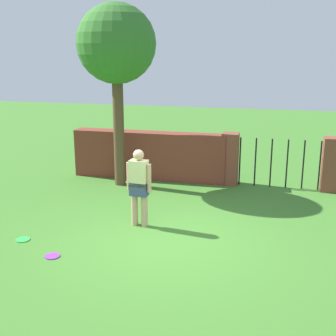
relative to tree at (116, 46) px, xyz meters
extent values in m
plane|color=#3D7528|center=(2.11, -3.31, -3.63)|extent=(40.00, 40.00, 0.00)
cube|color=brown|center=(0.61, 0.75, -2.96)|extent=(4.32, 0.50, 1.33)
cylinder|color=brown|center=(0.00, 0.00, -2.06)|extent=(0.28, 0.28, 3.14)
sphere|color=#337028|center=(0.00, 0.00, 0.06)|extent=(2.01, 2.01, 2.01)
cylinder|color=tan|center=(1.50, -2.68, -3.20)|extent=(0.14, 0.14, 0.85)
cylinder|color=tan|center=(1.28, -2.66, -3.20)|extent=(0.14, 0.14, 0.85)
cube|color=#3F4C72|center=(1.39, -2.67, -2.83)|extent=(0.38, 0.26, 0.28)
cube|color=beige|center=(1.39, -2.67, -2.50)|extent=(0.38, 0.26, 0.55)
sphere|color=tan|center=(1.39, -2.67, -2.12)|extent=(0.22, 0.22, 0.22)
cylinder|color=tan|center=(1.61, -2.70, -2.58)|extent=(0.09, 0.09, 0.58)
cylinder|color=tan|center=(1.17, -2.65, -2.58)|extent=(0.09, 0.09, 0.58)
cube|color=brown|center=(2.87, 0.75, -2.93)|extent=(0.44, 0.44, 1.40)
cube|color=brown|center=(5.45, 0.75, -2.93)|extent=(0.44, 0.44, 1.40)
cylinder|color=black|center=(3.14, 0.75, -2.98)|extent=(0.04, 0.04, 1.30)
cylinder|color=black|center=(3.55, 0.75, -2.98)|extent=(0.04, 0.04, 1.30)
cylinder|color=black|center=(3.96, 0.75, -2.98)|extent=(0.04, 0.04, 1.30)
cylinder|color=black|center=(4.36, 0.75, -2.98)|extent=(0.04, 0.04, 1.30)
cylinder|color=black|center=(4.77, 0.75, -2.98)|extent=(0.04, 0.04, 1.30)
cylinder|color=black|center=(5.18, 0.75, -2.98)|extent=(0.04, 0.04, 1.30)
cylinder|color=purple|center=(0.31, -4.44, -3.62)|extent=(0.27, 0.27, 0.02)
cylinder|color=green|center=(-0.58, -3.93, -3.62)|extent=(0.27, 0.27, 0.02)
camera|label=1|loc=(4.06, -11.01, -0.04)|focal=47.91mm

